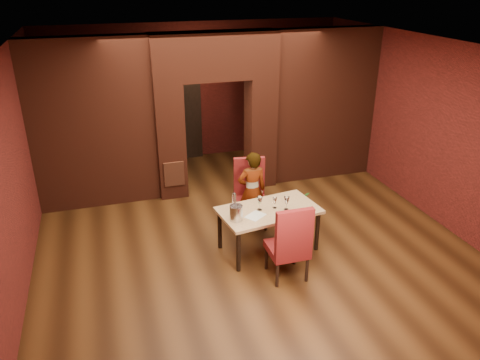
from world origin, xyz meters
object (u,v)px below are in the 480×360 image
(dining_table, at_px, (268,229))
(potted_plant, at_px, (297,205))
(chair_near, at_px, (287,240))
(chair_far, at_px, (251,194))
(water_bottle, at_px, (234,200))
(wine_glass_c, at_px, (287,203))
(wine_bucket, at_px, (236,213))
(wine_glass_b, at_px, (275,203))
(wine_glass_a, at_px, (260,203))
(person_seated, at_px, (252,191))

(dining_table, distance_m, potted_plant, 1.30)
(chair_near, relative_size, potted_plant, 2.61)
(chair_far, xyz_separation_m, potted_plant, (0.93, 0.07, -0.38))
(water_bottle, bearing_deg, wine_glass_c, -21.78)
(water_bottle, bearing_deg, potted_plant, 26.26)
(chair_near, relative_size, wine_glass_c, 5.37)
(wine_glass_c, xyz_separation_m, wine_bucket, (-0.86, -0.09, 0.01))
(water_bottle, bearing_deg, chair_near, -61.96)
(wine_glass_b, xyz_separation_m, water_bottle, (-0.62, 0.20, 0.04))
(wine_glass_b, distance_m, water_bottle, 0.65)
(chair_near, bearing_deg, wine_glass_a, -78.21)
(wine_glass_b, bearing_deg, wine_bucket, -163.88)
(chair_far, height_order, water_bottle, chair_far)
(wine_glass_b, bearing_deg, chair_near, -96.97)
(wine_glass_c, distance_m, wine_bucket, 0.87)
(chair_near, height_order, wine_glass_b, chair_near)
(wine_bucket, bearing_deg, chair_near, -43.52)
(chair_near, bearing_deg, water_bottle, -61.49)
(wine_bucket, distance_m, potted_plant, 1.98)
(dining_table, bearing_deg, water_bottle, 149.84)
(chair_near, bearing_deg, wine_glass_c, -110.07)
(wine_glass_b, relative_size, potted_plant, 0.40)
(dining_table, height_order, chair_near, chair_near)
(potted_plant, bearing_deg, wine_glass_a, -139.81)
(dining_table, bearing_deg, wine_bucket, -170.44)
(person_seated, distance_m, water_bottle, 0.76)
(chair_near, relative_size, wine_glass_a, 5.35)
(person_seated, xyz_separation_m, wine_bucket, (-0.58, -0.97, 0.15))
(potted_plant, bearing_deg, wine_glass_c, -122.64)
(dining_table, height_order, wine_bucket, wine_bucket)
(person_seated, relative_size, wine_glass_c, 6.29)
(dining_table, xyz_separation_m, person_seated, (-0.03, 0.78, 0.35))
(chair_near, distance_m, person_seated, 1.55)
(chair_near, distance_m, wine_bucket, 0.88)
(wine_glass_a, height_order, water_bottle, water_bottle)
(wine_glass_c, height_order, potted_plant, wine_glass_c)
(wine_glass_a, relative_size, potted_plant, 0.49)
(wine_glass_a, height_order, wine_glass_b, wine_glass_a)
(chair_far, bearing_deg, person_seated, -84.03)
(dining_table, distance_m, chair_far, 0.88)
(chair_near, xyz_separation_m, wine_glass_c, (0.25, 0.67, 0.24))
(person_seated, height_order, wine_glass_c, person_seated)
(wine_glass_b, height_order, water_bottle, water_bottle)
(dining_table, distance_m, wine_glass_a, 0.51)
(chair_near, height_order, wine_glass_a, chair_near)
(dining_table, relative_size, chair_far, 1.29)
(wine_glass_b, bearing_deg, chair_far, 98.60)
(wine_glass_c, bearing_deg, wine_glass_b, 144.37)
(wine_glass_b, relative_size, wine_glass_c, 0.82)
(chair_near, distance_m, wine_glass_b, 0.82)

